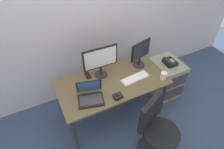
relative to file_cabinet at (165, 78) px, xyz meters
name	(u,v)px	position (x,y,z in m)	size (l,w,h in m)	color
ground_plane	(112,113)	(-1.03, -0.04, -0.32)	(8.00, 8.00, 0.00)	#364666
back_wall	(88,12)	(-1.03, 0.70, 1.08)	(6.00, 0.10, 2.80)	silver
desk	(112,85)	(-1.03, -0.04, 0.32)	(1.49, 0.78, 0.71)	brown
file_cabinet	(165,78)	(0.00, 0.00, 0.00)	(0.42, 0.53, 0.63)	gray
desk_phone	(170,62)	(-0.01, -0.02, 0.35)	(0.17, 0.20, 0.09)	black
office_chair	(156,133)	(-0.81, -0.83, 0.10)	(0.54, 0.55, 0.92)	black
monitor_main	(100,60)	(-1.11, 0.14, 0.66)	(0.48, 0.18, 0.45)	#262628
monitor_side	(140,52)	(-0.51, 0.10, 0.62)	(0.34, 0.18, 0.40)	#262628
keyboard	(135,78)	(-0.72, -0.14, 0.41)	(0.42, 0.17, 0.03)	silver
laptop	(90,95)	(-1.40, -0.19, 0.45)	(0.37, 0.35, 0.23)	black
trackball_mouse	(118,96)	(-1.09, -0.33, 0.42)	(0.11, 0.09, 0.07)	black
coffee_mug	(164,76)	(-0.37, -0.31, 0.45)	(0.10, 0.09, 0.11)	silver
cell_phone	(88,75)	(-1.28, 0.21, 0.40)	(0.07, 0.14, 0.01)	black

